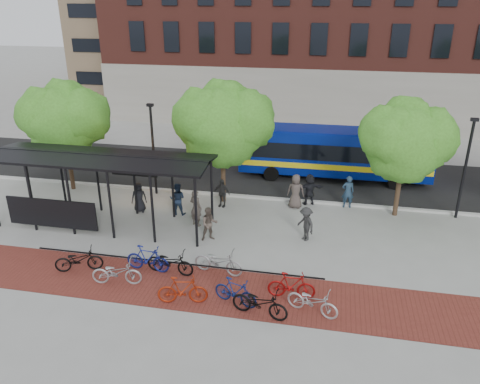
% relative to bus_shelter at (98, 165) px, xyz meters
% --- Properties ---
extents(ground, '(160.00, 160.00, 0.00)m').
position_rel_bus_shelter_xyz_m(ground, '(8.13, 0.48, -3.00)').
color(ground, '#9E9E99').
rests_on(ground, ground).
extents(asphalt_street, '(160.00, 8.00, 0.01)m').
position_rel_bus_shelter_xyz_m(asphalt_street, '(8.13, 8.48, -2.99)').
color(asphalt_street, black).
rests_on(asphalt_street, ground).
extents(curb, '(160.00, 0.25, 0.12)m').
position_rel_bus_shelter_xyz_m(curb, '(8.13, 4.48, -2.94)').
color(curb, '#B7B7B2').
rests_on(curb, ground).
extents(brick_strip, '(24.00, 3.00, 0.01)m').
position_rel_bus_shelter_xyz_m(brick_strip, '(6.13, -4.52, -3.00)').
color(brick_strip, maroon).
rests_on(brick_strip, ground).
extents(bike_rack_rail, '(12.00, 0.05, 0.95)m').
position_rel_bus_shelter_xyz_m(bike_rack_rail, '(4.83, -3.62, -3.00)').
color(bike_rack_rail, black).
rests_on(bike_rack_rail, ground).
extents(building_brick, '(55.00, 14.00, 20.00)m').
position_rel_bus_shelter_xyz_m(building_brick, '(18.13, 26.48, 7.00)').
color(building_brick, brown).
rests_on(building_brick, ground).
extents(bus_shelter, '(10.60, 3.07, 3.60)m').
position_rel_bus_shelter_xyz_m(bus_shelter, '(0.00, 0.00, 0.00)').
color(bus_shelter, black).
rests_on(bus_shelter, ground).
extents(tree_a, '(4.90, 4.00, 6.18)m').
position_rel_bus_shelter_xyz_m(tree_a, '(-3.77, 3.83, 1.24)').
color(tree_a, '#382619').
rests_on(tree_a, ground).
extents(tree_b, '(5.15, 4.20, 6.47)m').
position_rel_bus_shelter_xyz_m(tree_b, '(5.23, 3.83, 1.46)').
color(tree_b, '#382619').
rests_on(tree_b, ground).
extents(tree_c, '(4.66, 3.80, 5.92)m').
position_rel_bus_shelter_xyz_m(tree_c, '(14.22, 3.83, 1.06)').
color(tree_c, '#382619').
rests_on(tree_c, ground).
extents(lamp_post_left, '(0.35, 0.20, 5.12)m').
position_rel_bus_shelter_xyz_m(lamp_post_left, '(1.13, 4.08, -0.25)').
color(lamp_post_left, black).
rests_on(lamp_post_left, ground).
extents(lamp_post_right, '(0.35, 0.20, 5.12)m').
position_rel_bus_shelter_xyz_m(lamp_post_right, '(17.13, 4.08, -0.25)').
color(lamp_post_right, black).
rests_on(lamp_post_right, ground).
extents(bus, '(11.35, 2.80, 3.06)m').
position_rel_bus_shelter_xyz_m(bus, '(10.88, 8.58, -1.24)').
color(bus, navy).
rests_on(bus, ground).
extents(bike_0, '(2.02, 1.28, 1.00)m').
position_rel_bus_shelter_xyz_m(bike_0, '(1.01, -4.26, -2.50)').
color(bike_0, black).
rests_on(bike_0, ground).
extents(bike_2, '(2.03, 0.97, 1.02)m').
position_rel_bus_shelter_xyz_m(bike_2, '(2.93, -4.84, -2.49)').
color(bike_2, '#9F9EA1').
rests_on(bike_2, ground).
extents(bike_3, '(1.90, 0.66, 1.12)m').
position_rel_bus_shelter_xyz_m(bike_3, '(3.75, -3.71, -2.44)').
color(bike_3, navy).
rests_on(bike_3, ground).
extents(bike_4, '(2.04, 0.85, 1.04)m').
position_rel_bus_shelter_xyz_m(bike_4, '(4.71, -3.72, -2.48)').
color(bike_4, black).
rests_on(bike_4, ground).
extents(bike_5, '(1.90, 0.87, 1.10)m').
position_rel_bus_shelter_xyz_m(bike_5, '(5.81, -5.52, -2.45)').
color(bike_5, '#98250D').
rests_on(bike_5, ground).
extents(bike_6, '(2.14, 1.03, 1.08)m').
position_rel_bus_shelter_xyz_m(bike_6, '(6.60, -3.32, -2.46)').
color(bike_6, gray).
rests_on(bike_6, ground).
extents(bike_7, '(1.79, 0.99, 1.04)m').
position_rel_bus_shelter_xyz_m(bike_7, '(7.70, -5.20, -2.48)').
color(bike_7, navy).
rests_on(bike_7, ground).
extents(bike_8, '(2.16, 1.13, 1.08)m').
position_rel_bus_shelter_xyz_m(bike_8, '(8.66, -5.69, -2.46)').
color(bike_8, black).
rests_on(bike_8, ground).
extents(bike_9, '(1.78, 0.57, 1.06)m').
position_rel_bus_shelter_xyz_m(bike_9, '(9.63, -4.42, -2.47)').
color(bike_9, '#990E0D').
rests_on(bike_9, ground).
extents(bike_10, '(2.00, 1.23, 0.99)m').
position_rel_bus_shelter_xyz_m(bike_10, '(10.45, -5.19, -2.50)').
color(bike_10, '#AEAEB1').
rests_on(bike_10, ground).
extents(pedestrian_0, '(0.90, 0.72, 1.60)m').
position_rel_bus_shelter_xyz_m(pedestrian_0, '(1.18, 1.61, -2.20)').
color(pedestrian_0, black).
rests_on(pedestrian_0, ground).
extents(pedestrian_1, '(0.79, 0.67, 1.85)m').
position_rel_bus_shelter_xyz_m(pedestrian_1, '(4.50, 0.66, -2.08)').
color(pedestrian_1, '#48403A').
rests_on(pedestrian_1, ground).
extents(pedestrian_2, '(0.84, 0.67, 1.68)m').
position_rel_bus_shelter_xyz_m(pedestrian_2, '(3.22, 1.69, -2.16)').
color(pedestrian_2, '#1B283F').
rests_on(pedestrian_2, ground).
extents(pedestrian_4, '(0.97, 0.57, 1.54)m').
position_rel_bus_shelter_xyz_m(pedestrian_4, '(5.21, 3.07, -2.23)').
color(pedestrian_4, '#282828').
rests_on(pedestrian_4, ground).
extents(pedestrian_5, '(1.66, 1.00, 1.71)m').
position_rel_bus_shelter_xyz_m(pedestrian_5, '(9.72, 4.28, -2.15)').
color(pedestrian_5, black).
rests_on(pedestrian_5, ground).
extents(pedestrian_6, '(0.92, 0.61, 1.85)m').
position_rel_bus_shelter_xyz_m(pedestrian_6, '(9.04, 3.69, -2.07)').
color(pedestrian_6, '#483E3A').
rests_on(pedestrian_6, ground).
extents(pedestrian_7, '(0.70, 0.51, 1.76)m').
position_rel_bus_shelter_xyz_m(pedestrian_7, '(11.72, 4.28, -2.12)').
color(pedestrian_7, '#21364D').
rests_on(pedestrian_7, ground).
extents(pedestrian_8, '(0.96, 0.88, 1.60)m').
position_rel_bus_shelter_xyz_m(pedestrian_8, '(5.53, -0.66, -2.20)').
color(pedestrian_8, brown).
rests_on(pedestrian_8, ground).
extents(pedestrian_9, '(1.14, 1.18, 1.62)m').
position_rel_bus_shelter_xyz_m(pedestrian_9, '(9.81, 0.20, -2.19)').
color(pedestrian_9, '#282828').
rests_on(pedestrian_9, ground).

